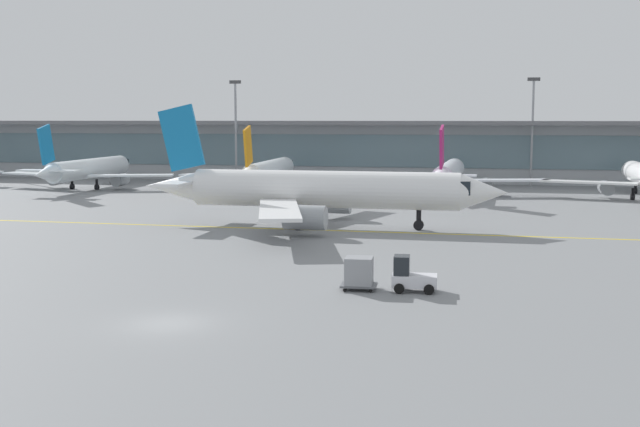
% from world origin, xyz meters
% --- Properties ---
extents(ground_plane, '(400.00, 400.00, 0.00)m').
position_xyz_m(ground_plane, '(0.00, 0.00, 0.00)').
color(ground_plane, gray).
extents(taxiway_centreline_stripe, '(110.00, 1.25, 0.01)m').
position_xyz_m(taxiway_centreline_stripe, '(0.77, 33.38, 0.00)').
color(taxiway_centreline_stripe, yellow).
rests_on(taxiway_centreline_stripe, ground_plane).
extents(terminal_concourse, '(199.24, 11.00, 9.60)m').
position_xyz_m(terminal_concourse, '(0.00, 90.82, 4.92)').
color(terminal_concourse, '#9EA3A8').
rests_on(terminal_concourse, ground_plane).
extents(gate_airplane_1, '(26.06, 27.94, 9.28)m').
position_xyz_m(gate_airplane_1, '(-40.24, 67.69, 2.78)').
color(gate_airplane_1, white).
rests_on(gate_airplane_1, ground_plane).
extents(gate_airplane_2, '(25.65, 27.55, 9.14)m').
position_xyz_m(gate_airplane_2, '(-14.19, 69.96, 2.74)').
color(gate_airplane_2, white).
rests_on(gate_airplane_2, ground_plane).
extents(gate_airplane_3, '(26.04, 27.99, 9.28)m').
position_xyz_m(gate_airplane_3, '(10.49, 69.73, 2.78)').
color(gate_airplane_3, silver).
rests_on(gate_airplane_3, ground_plane).
extents(taxiing_regional_jet, '(34.28, 31.97, 11.39)m').
position_xyz_m(taxiing_regional_jet, '(0.33, 35.38, 3.41)').
color(taxiing_regional_jet, white).
rests_on(taxiing_regional_jet, ground_plane).
extents(baggage_tug, '(2.67, 1.74, 2.10)m').
position_xyz_m(baggage_tug, '(11.05, 9.69, 0.89)').
color(baggage_tug, silver).
rests_on(baggage_tug, ground_plane).
extents(cargo_dolly_lead, '(2.18, 1.71, 1.94)m').
position_xyz_m(cargo_dolly_lead, '(8.03, 9.53, 1.05)').
color(cargo_dolly_lead, '#595B60').
rests_on(cargo_dolly_lead, ground_plane).
extents(apron_light_mast_1, '(1.80, 0.36, 15.83)m').
position_xyz_m(apron_light_mast_1, '(-23.05, 82.82, 8.61)').
color(apron_light_mast_1, gray).
rests_on(apron_light_mast_1, ground_plane).
extents(apron_light_mast_2, '(1.80, 0.36, 15.90)m').
position_xyz_m(apron_light_mast_2, '(21.83, 84.58, 8.65)').
color(apron_light_mast_2, gray).
rests_on(apron_light_mast_2, ground_plane).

